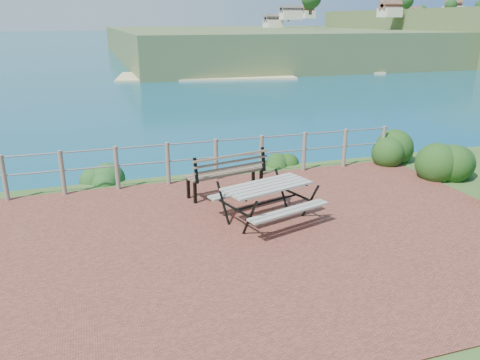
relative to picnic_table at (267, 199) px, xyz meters
The scene contains 10 objects.
ground 0.88m from the picnic_table, 112.90° to the right, with size 10.00×7.00×0.12m, color brown.
ocean 199.31m from the picnic_table, 90.08° to the left, with size 1200.00×1200.00×0.00m, color #135E72.
safety_railing 2.68m from the picnic_table, 96.26° to the left, with size 9.40×0.10×1.00m.
distant_bay 265.75m from the picnic_table, 49.45° to the left, with size 290.00×232.36×24.00m.
picnic_table is the anchor object (origin of this frame).
park_bench 1.68m from the picnic_table, 102.01° to the left, with size 1.83×0.84×1.00m.
shrub_right_front 5.16m from the picnic_table, 10.15° to the left, with size 1.22×1.22×1.73m, color #174114.
shrub_right_edge 5.43m from the picnic_table, 31.72° to the left, with size 1.05×1.05×1.51m, color #174114.
shrub_lip_west 4.52m from the picnic_table, 131.03° to the left, with size 0.83×0.83×0.59m, color #1B481B.
shrub_lip_east 3.85m from the picnic_table, 63.12° to the left, with size 0.71×0.71×0.42m, color #174114.
Camera 1 is at (-2.69, -7.02, 3.66)m, focal length 35.00 mm.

